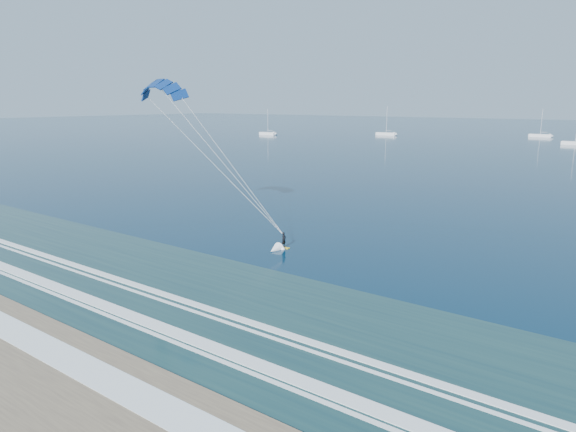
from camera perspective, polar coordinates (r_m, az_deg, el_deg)
The scene contains 6 objects.
ground at distance 31.61m, azimuth -20.81°, elevation -15.32°, with size 900.00×900.00×0.00m, color #082C46.
kitesurfer_rig at distance 53.88m, azimuth -8.09°, elevation 6.86°, with size 20.18×4.54×17.76m.
sailboat_0 at distance 227.86m, azimuth -2.25°, elevation 9.16°, with size 8.08×2.40×11.08m.
sailboat_1 at distance 229.54m, azimuth 10.85°, elevation 8.98°, with size 9.01×2.40×12.33m.
sailboat_2 at distance 238.14m, azimuth 26.22°, elevation 8.04°, with size 8.55×2.40×11.55m.
sailboat_3 at distance 199.83m, azimuth 29.30°, elevation 7.09°, with size 8.42×2.40×11.72m.
Camera 1 is at (24.11, -14.53, 14.38)m, focal length 32.00 mm.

